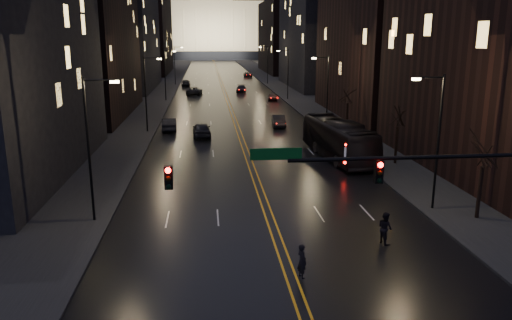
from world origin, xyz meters
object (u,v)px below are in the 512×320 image
object	(u,v)px
oncoming_car_a	(202,130)
pedestrian_b	(385,228)
bus	(338,139)
traffic_signal	(431,181)
oncoming_car_b	(169,124)
pedestrian_a	(302,261)
receding_car_a	(279,121)

from	to	relation	value
oncoming_car_a	pedestrian_b	world-z (taller)	pedestrian_b
bus	oncoming_car_a	distance (m)	17.43
traffic_signal	oncoming_car_a	distance (m)	38.32
oncoming_car_b	pedestrian_a	xyz separation A→B (m)	(8.95, -39.52, 0.07)
bus	oncoming_car_b	world-z (taller)	bus
oncoming_car_a	oncoming_car_b	world-z (taller)	oncoming_car_a
traffic_signal	pedestrian_a	world-z (taller)	traffic_signal
oncoming_car_a	pedestrian_a	bearing A→B (deg)	95.35
oncoming_car_b	pedestrian_a	size ratio (longest dim) A/B	2.80
traffic_signal	receding_car_a	size ratio (longest dim) A/B	3.80
oncoming_car_a	receding_car_a	xyz separation A→B (m)	(9.77, 5.72, -0.09)
receding_car_a	pedestrian_a	distance (m)	41.22
bus	oncoming_car_b	bearing A→B (deg)	131.07
pedestrian_a	oncoming_car_b	bearing A→B (deg)	-8.01
oncoming_car_b	pedestrian_b	distance (m)	38.70
traffic_signal	pedestrian_b	distance (m)	6.52
bus	traffic_signal	bearing A→B (deg)	-101.60
bus	pedestrian_b	size ratio (longest dim) A/B	7.07
traffic_signal	receding_car_a	distance (m)	42.59
traffic_signal	oncoming_car_b	world-z (taller)	traffic_signal
oncoming_car_a	pedestrian_a	size ratio (longest dim) A/B	2.88
traffic_signal	oncoming_car_b	distance (m)	43.61
traffic_signal	oncoming_car_a	bearing A→B (deg)	105.77
oncoming_car_b	receding_car_a	world-z (taller)	oncoming_car_b
bus	pedestrian_b	distance (m)	20.19
bus	oncoming_car_a	size ratio (longest dim) A/B	2.64
bus	pedestrian_b	world-z (taller)	bus
oncoming_car_b	pedestrian_b	world-z (taller)	pedestrian_b
oncoming_car_a	receding_car_a	size ratio (longest dim) A/B	1.09
oncoming_car_b	pedestrian_b	xyz separation A→B (m)	(14.34, -35.95, 0.13)
oncoming_car_a	pedestrian_b	xyz separation A→B (m)	(10.34, -31.64, 0.08)
pedestrian_a	traffic_signal	bearing A→B (deg)	-125.61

